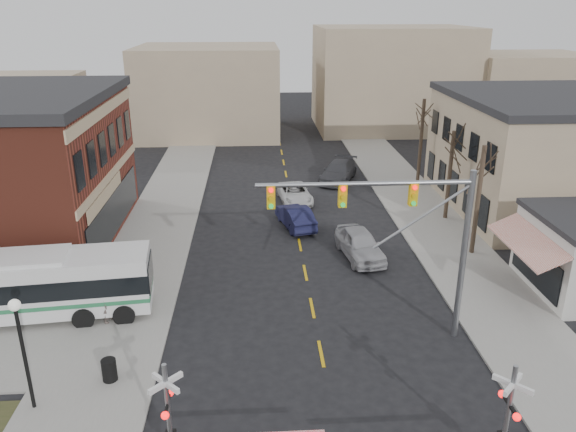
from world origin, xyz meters
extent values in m
plane|color=black|center=(0.00, 0.00, 0.00)|extent=(160.00, 160.00, 0.00)
cube|color=gray|center=(-9.50, 20.00, 0.06)|extent=(5.00, 60.00, 0.12)
cube|color=gray|center=(9.50, 20.00, 0.06)|extent=(5.00, 60.00, 0.12)
cube|color=tan|center=(-11.95, 16.00, 4.30)|extent=(0.10, 15.00, 0.50)
cube|color=tan|center=(-11.95, 16.00, 8.40)|extent=(0.10, 15.00, 0.70)
cube|color=black|center=(-11.95, 16.00, 1.80)|extent=(0.08, 13.00, 2.60)
cube|color=#BA3417|center=(11.20, 7.00, 3.00)|extent=(1.68, 6.00, 0.87)
cylinder|color=#382B21|center=(10.50, 12.00, 3.50)|extent=(0.28, 0.28, 6.75)
cylinder|color=#382B21|center=(10.80, 18.00, 3.27)|extent=(0.28, 0.28, 6.30)
cylinder|color=#382B21|center=(11.00, 26.00, 3.72)|extent=(0.28, 0.28, 7.20)
cube|color=silver|center=(-14.29, 5.78, 1.84)|extent=(12.71, 4.02, 2.78)
cube|color=black|center=(-14.29, 5.78, 2.03)|extent=(12.76, 4.07, 0.94)
cube|color=#257044|center=(-14.29, 5.78, 1.20)|extent=(12.76, 4.07, 0.21)
cylinder|color=black|center=(-14.29, 5.78, 0.52)|extent=(1.32, 2.80, 1.04)
cylinder|color=gray|center=(6.39, 3.15, 4.00)|extent=(0.28, 0.28, 8.00)
cylinder|color=gray|center=(1.81, 3.15, 7.50)|extent=(9.15, 0.20, 0.20)
cube|color=gold|center=(3.89, 3.15, 7.00)|extent=(0.35, 0.30, 1.00)
cube|color=gold|center=(0.89, 3.15, 7.00)|extent=(0.35, 0.30, 1.00)
cube|color=gold|center=(-2.11, 3.15, 7.00)|extent=(0.35, 0.30, 1.00)
cylinder|color=gray|center=(-5.70, -4.03, 2.00)|extent=(0.16, 0.16, 4.00)
cube|color=silver|center=(-5.70, -4.03, 3.30)|extent=(1.00, 1.00, 0.18)
cube|color=silver|center=(-5.70, -4.03, 3.30)|extent=(1.00, 1.00, 0.18)
sphere|color=#FF0C0C|center=(-5.70, -4.58, 2.50)|extent=(0.26, 0.26, 0.26)
sphere|color=#FF0C0C|center=(-5.70, -3.48, 2.50)|extent=(0.26, 0.26, 0.26)
cylinder|color=gray|center=(5.22, -4.75, 2.00)|extent=(0.16, 0.16, 4.00)
cube|color=silver|center=(5.22, -4.75, 3.30)|extent=(1.00, 1.00, 0.18)
cube|color=silver|center=(5.22, -4.75, 3.30)|extent=(1.00, 1.00, 0.18)
sphere|color=#FF0C0C|center=(5.22, -5.30, 2.50)|extent=(0.26, 0.26, 0.26)
sphere|color=#FF0C0C|center=(5.22, -4.20, 2.50)|extent=(0.26, 0.26, 0.26)
cylinder|color=black|center=(-11.35, -0.95, 2.25)|extent=(0.14, 0.14, 4.26)
sphere|color=silver|center=(-11.35, -0.95, 4.53)|extent=(0.44, 0.44, 0.44)
cylinder|color=black|center=(-8.84, 0.55, 0.59)|extent=(0.60, 0.60, 0.94)
imported|color=#A5A5AA|center=(3.49, 11.97, 0.86)|extent=(2.79, 5.31, 1.72)
imported|color=#17193B|center=(-0.06, 17.17, 0.77)|extent=(2.73, 4.93, 1.54)
imported|color=silver|center=(0.27, 22.37, 0.69)|extent=(2.78, 5.14, 1.37)
imported|color=#39393D|center=(4.45, 27.73, 0.83)|extent=(4.39, 6.19, 1.66)
imported|color=#524742|center=(-10.07, 5.13, 1.06)|extent=(0.59, 0.77, 1.88)
imported|color=#2F3653|center=(-9.59, 7.61, 1.00)|extent=(1.00, 1.07, 1.76)
camera|label=1|loc=(-2.71, -18.92, 14.52)|focal=35.00mm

